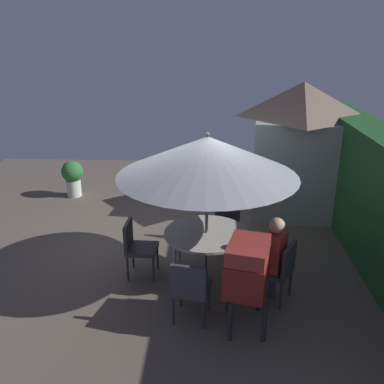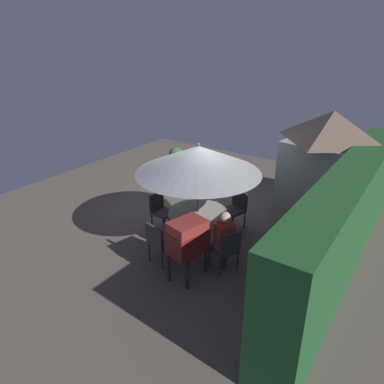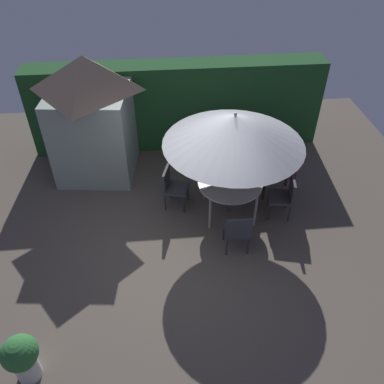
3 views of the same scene
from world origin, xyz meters
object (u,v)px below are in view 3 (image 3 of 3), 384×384
object	(u,v)px
chair_toward_house	(285,195)
potted_plant_by_shed	(22,357)
patio_umbrella	(234,130)
chair_far_side	(172,185)
garden_shed	(92,115)
bbq_grill	(280,161)
chair_toward_hedge	(238,230)
person_in_red	(246,153)
chair_near_shed	(246,161)
patio_table	(230,185)

from	to	relation	value
chair_toward_house	potted_plant_by_shed	size ratio (longest dim) A/B	1.06
patio_umbrella	chair_far_side	bearing A→B (deg)	163.80
garden_shed	patio_umbrella	xyz separation A→B (m)	(2.77, -1.86, 0.58)
garden_shed	bbq_grill	bearing A→B (deg)	-18.81
bbq_grill	chair_toward_house	size ratio (longest dim) A/B	1.33
garden_shed	chair_toward_hedge	xyz separation A→B (m)	(2.74, -2.93, -0.86)
chair_toward_hedge	person_in_red	bearing A→B (deg)	74.92
patio_umbrella	bbq_grill	world-z (taller)	patio_umbrella
chair_near_shed	chair_toward_house	xyz separation A→B (m)	(0.53, -1.22, 0.00)
chair_toward_hedge	chair_toward_house	distance (m)	1.43
chair_near_shed	patio_table	bearing A→B (deg)	-118.40
patio_table	patio_umbrella	bearing A→B (deg)	-161.57
garden_shed	bbq_grill	size ratio (longest dim) A/B	2.26
patio_table	chair_far_side	bearing A→B (deg)	163.80
chair_far_side	potted_plant_by_shed	distance (m)	4.13
patio_table	chair_toward_house	world-z (taller)	chair_toward_house
chair_toward_house	potted_plant_by_shed	bearing A→B (deg)	-146.50
patio_umbrella	chair_far_side	distance (m)	1.86
patio_umbrella	bbq_grill	distance (m)	1.67
garden_shed	potted_plant_by_shed	bearing A→B (deg)	-96.83
patio_umbrella	chair_toward_house	xyz separation A→B (m)	(1.09, -0.19, -1.44)
bbq_grill	person_in_red	bearing A→B (deg)	144.99
bbq_grill	chair_far_side	bearing A→B (deg)	-175.07
bbq_grill	chair_toward_hedge	bearing A→B (deg)	-125.95
chair_toward_hedge	potted_plant_by_shed	xyz separation A→B (m)	(-3.34, -2.07, -0.03)
chair_far_side	chair_toward_hedge	world-z (taller)	same
potted_plant_by_shed	person_in_red	world-z (taller)	person_in_red
bbq_grill	patio_table	bearing A→B (deg)	-155.11
chair_near_shed	potted_plant_by_shed	world-z (taller)	chair_near_shed
garden_shed	person_in_red	distance (m)	3.46
bbq_grill	person_in_red	size ratio (longest dim) A/B	0.95
patio_umbrella	person_in_red	xyz separation A→B (m)	(0.52, 0.96, -1.18)
garden_shed	chair_far_side	distance (m)	2.40
potted_plant_by_shed	person_in_red	bearing A→B (deg)	46.53
chair_toward_hedge	chair_toward_house	world-z (taller)	same
patio_table	chair_toward_hedge	xyz separation A→B (m)	(-0.03, -1.08, -0.19)
potted_plant_by_shed	person_in_red	distance (m)	5.66
patio_umbrella	chair_far_side	xyz separation A→B (m)	(-1.14, 0.33, -1.44)
person_in_red	chair_far_side	bearing A→B (deg)	-159.24
patio_table	chair_near_shed	xyz separation A→B (m)	(0.56, 1.03, -0.19)
patio_table	chair_toward_house	size ratio (longest dim) A/B	1.43
chair_far_side	chair_near_shed	bearing A→B (deg)	22.51
chair_far_side	potted_plant_by_shed	bearing A→B (deg)	-122.76
garden_shed	patio_umbrella	world-z (taller)	garden_shed
chair_toward_hedge	patio_table	bearing A→B (deg)	88.35
chair_near_shed	chair_toward_house	bearing A→B (deg)	-66.43
patio_table	chair_far_side	xyz separation A→B (m)	(-1.14, 0.33, -0.19)
chair_near_shed	potted_plant_by_shed	xyz separation A→B (m)	(-3.93, -4.18, -0.03)
garden_shed	chair_toward_hedge	world-z (taller)	garden_shed
potted_plant_by_shed	person_in_red	size ratio (longest dim) A/B	0.67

